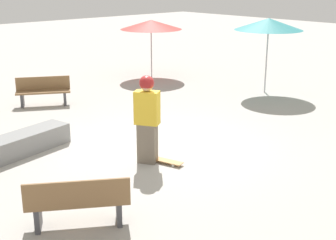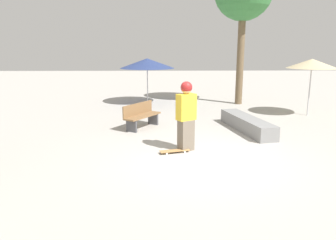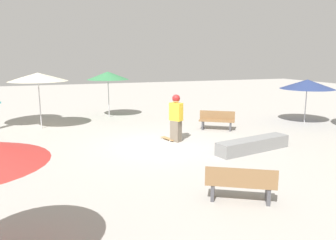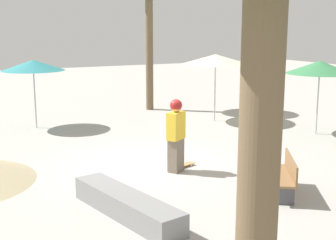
{
  "view_description": "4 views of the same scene",
  "coord_description": "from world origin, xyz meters",
  "views": [
    {
      "loc": [
        6.64,
        7.47,
        3.78
      ],
      "look_at": [
        0.29,
        0.56,
        0.87
      ],
      "focal_mm": 50.0,
      "sensor_mm": 36.0,
      "label": 1
    },
    {
      "loc": [
        -7.72,
        1.08,
        2.75
      ],
      "look_at": [
        0.75,
        0.88,
        0.84
      ],
      "focal_mm": 35.0,
      "sensor_mm": 36.0,
      "label": 2
    },
    {
      "loc": [
        -3.85,
        -11.28,
        3.29
      ],
      "look_at": [
        0.51,
        0.71,
        0.82
      ],
      "focal_mm": 35.0,
      "sensor_mm": 36.0,
      "label": 3
    },
    {
      "loc": [
        10.8,
        -4.98,
        3.64
      ],
      "look_at": [
        0.71,
        0.18,
        1.35
      ],
      "focal_mm": 50.0,
      "sensor_mm": 36.0,
      "label": 4
    }
  ],
  "objects": [
    {
      "name": "shade_umbrella_navy",
      "position": [
        8.26,
        1.7,
        1.94
      ],
      "size": [
        2.63,
        2.63,
        2.18
      ],
      "color": "#B7B7BC",
      "rests_on": "ground_plane"
    },
    {
      "name": "concrete_ledge",
      "position": [
        2.81,
        -1.79,
        0.23
      ],
      "size": [
        3.07,
        1.21,
        0.45
      ],
      "rotation": [
        0.0,
        0.0,
        0.2
      ],
      "color": "gray",
      "rests_on": "ground_plane"
    },
    {
      "name": "ground_plane",
      "position": [
        0.0,
        0.0,
        0.0
      ],
      "size": [
        60.0,
        60.0,
        0.0
      ],
      "primitive_type": "plane",
      "color": "#ADA8A0"
    },
    {
      "name": "bench_near",
      "position": [
        3.26,
        1.73,
        0.43
      ],
      "size": [
        1.58,
        1.24,
        0.85
      ],
      "rotation": [
        0.0,
        0.0,
        2.56
      ],
      "color": "#47474C",
      "rests_on": "ground_plane"
    },
    {
      "name": "skateboard",
      "position": [
        0.51,
        0.7,
        0.06
      ],
      "size": [
        0.42,
        0.82,
        0.07
      ],
      "rotation": [
        0.0,
        0.0,
        1.85
      ],
      "color": "#B7844C",
      "rests_on": "ground_plane"
    },
    {
      "name": "shade_umbrella_tan",
      "position": [
        5.2,
        -4.91,
        2.08
      ],
      "size": [
        1.95,
        1.95,
        2.27
      ],
      "color": "#B7B7BC",
      "rests_on": "ground_plane"
    },
    {
      "name": "skater_main",
      "position": [
        0.73,
        0.4,
        1.0
      ],
      "size": [
        0.49,
        0.56,
        1.86
      ],
      "rotation": [
        0.0,
        0.0,
        2.12
      ],
      "color": "#726656",
      "rests_on": "ground_plane"
    }
  ]
}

